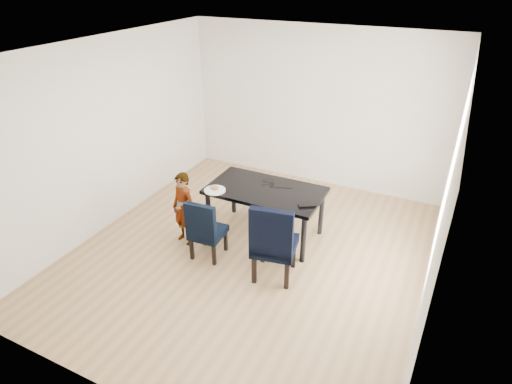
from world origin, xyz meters
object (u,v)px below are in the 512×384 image
at_px(chair_right, 275,239).
at_px(child, 184,209).
at_px(chair_left, 208,227).
at_px(laptop, 309,203).
at_px(plate, 215,190).
at_px(dining_table, 265,212).

relative_size(chair_right, child, 1.01).
bearing_deg(chair_left, chair_right, -3.58).
bearing_deg(laptop, chair_right, 40.92).
distance_m(chair_left, plate, 0.55).
height_order(child, laptop, child).
bearing_deg(plate, child, -137.83).
relative_size(dining_table, chair_right, 1.48).
bearing_deg(dining_table, chair_right, -57.82).
xyz_separation_m(chair_left, plate, (-0.13, 0.43, 0.32)).
distance_m(chair_right, plate, 1.20).
distance_m(child, plate, 0.50).
relative_size(dining_table, plate, 5.37).
bearing_deg(child, laptop, 32.48).
bearing_deg(chair_right, plate, 148.06).
bearing_deg(plate, laptop, 10.05).
height_order(chair_right, laptop, chair_right).
bearing_deg(chair_right, dining_table, 111.62).
relative_size(child, plate, 3.58).
xyz_separation_m(child, laptop, (1.62, 0.53, 0.23)).
distance_m(chair_right, laptop, 0.72).
bearing_deg(dining_table, child, -145.34).
xyz_separation_m(chair_left, child, (-0.46, 0.13, 0.10)).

